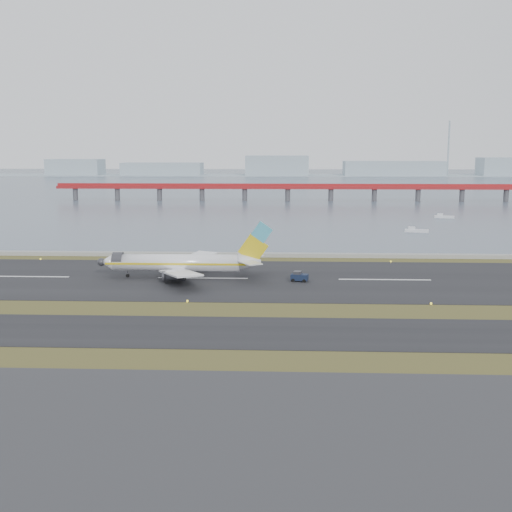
# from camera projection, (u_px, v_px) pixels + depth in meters

# --- Properties ---
(ground) EXTENTS (1000.00, 1000.00, 0.00)m
(ground) POSITION_uv_depth(u_px,v_px,m) (181.00, 312.00, 112.15)
(ground) COLOR #394418
(ground) RESTS_ON ground
(apron_strip) EXTENTS (1000.00, 50.00, 0.10)m
(apron_strip) POSITION_uv_depth(u_px,v_px,m) (85.00, 464.00, 57.93)
(apron_strip) COLOR #313134
(apron_strip) RESTS_ON ground
(taxiway_strip) EXTENTS (1000.00, 18.00, 0.10)m
(taxiway_strip) POSITION_uv_depth(u_px,v_px,m) (169.00, 331.00, 100.31)
(taxiway_strip) COLOR black
(taxiway_strip) RESTS_ON ground
(runway_strip) EXTENTS (1000.00, 45.00, 0.10)m
(runway_strip) POSITION_uv_depth(u_px,v_px,m) (203.00, 278.00, 141.71)
(runway_strip) COLOR black
(runway_strip) RESTS_ON ground
(seawall) EXTENTS (1000.00, 2.50, 1.00)m
(seawall) POSITION_uv_depth(u_px,v_px,m) (217.00, 255.00, 171.21)
(seawall) COLOR #989993
(seawall) RESTS_ON ground
(bay_water) EXTENTS (1400.00, 800.00, 1.30)m
(bay_water) POSITION_uv_depth(u_px,v_px,m) (264.00, 182.00, 565.57)
(bay_water) COLOR #4E5B6F
(bay_water) RESTS_ON ground
(red_pier) EXTENTS (260.00, 5.00, 10.20)m
(red_pier) POSITION_uv_depth(u_px,v_px,m) (288.00, 188.00, 356.53)
(red_pier) COLOR maroon
(red_pier) RESTS_ON ground
(far_shoreline) EXTENTS (1400.00, 80.00, 60.50)m
(far_shoreline) POSITION_uv_depth(u_px,v_px,m) (280.00, 170.00, 721.70)
(far_shoreline) COLOR #9BADB7
(far_shoreline) RESTS_ON ground
(airliner) EXTENTS (38.52, 32.89, 12.80)m
(airliner) POSITION_uv_depth(u_px,v_px,m) (183.00, 263.00, 141.54)
(airliner) COLOR white
(airliner) RESTS_ON ground
(pushback_tug) EXTENTS (3.95, 2.82, 2.29)m
(pushback_tug) POSITION_uv_depth(u_px,v_px,m) (299.00, 277.00, 138.12)
(pushback_tug) COLOR #121B32
(pushback_tug) RESTS_ON ground
(workboat_near) EXTENTS (8.32, 4.45, 1.93)m
(workboat_near) POSITION_uv_depth(u_px,v_px,m) (416.00, 231.00, 221.47)
(workboat_near) COLOR silver
(workboat_near) RESTS_ON ground
(workboat_far) EXTENTS (8.37, 4.41, 1.94)m
(workboat_far) POSITION_uv_depth(u_px,v_px,m) (444.00, 217.00, 267.69)
(workboat_far) COLOR silver
(workboat_far) RESTS_ON ground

